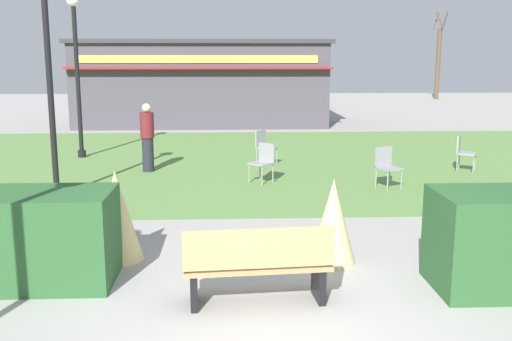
{
  "coord_description": "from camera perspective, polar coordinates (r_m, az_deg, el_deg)",
  "views": [
    {
      "loc": [
        -0.46,
        -5.86,
        2.81
      ],
      "look_at": [
        -0.06,
        2.89,
        1.11
      ],
      "focal_mm": 41.13,
      "sensor_mm": 36.0,
      "label": 1
    }
  ],
  "objects": [
    {
      "name": "parked_car_west_slot",
      "position": [
        32.86,
        -5.45,
        7.19
      ],
      "size": [
        4.32,
        2.29,
        1.2
      ],
      "color": "#2D6638",
      "rests_on": "ground_plane"
    },
    {
      "name": "cafe_chair_west",
      "position": [
        15.54,
        0.78,
        2.57
      ],
      "size": [
        0.62,
        0.62,
        0.89
      ],
      "color": "gray",
      "rests_on": "ground_plane"
    },
    {
      "name": "person_strolling",
      "position": [
        14.71,
        -10.52,
        3.21
      ],
      "size": [
        0.34,
        0.34,
        1.69
      ],
      "rotation": [
        0.0,
        0.0,
        4.41
      ],
      "color": "#23232D",
      "rests_on": "ground_plane"
    },
    {
      "name": "food_kiosk",
      "position": [
        24.93,
        -5.24,
        8.52
      ],
      "size": [
        10.37,
        4.74,
        3.47
      ],
      "color": "#47424C",
      "rests_on": "ground_plane"
    },
    {
      "name": "cafe_chair_north",
      "position": [
        13.24,
        0.75,
        1.08
      ],
      "size": [
        0.62,
        0.62,
        0.89
      ],
      "color": "gray",
      "rests_on": "ground_plane"
    },
    {
      "name": "tree_right_bg",
      "position": [
        37.64,
        -17.15,
        11.2
      ],
      "size": [
        0.91,
        0.96,
        7.22
      ],
      "color": "brown",
      "rests_on": "ground_plane"
    },
    {
      "name": "park_bench",
      "position": [
        6.76,
        0.16,
        -9.16
      ],
      "size": [
        1.74,
        0.66,
        0.95
      ],
      "color": "tan",
      "rests_on": "ground_plane"
    },
    {
      "name": "lamppost_mid",
      "position": [
        12.34,
        -19.58,
        10.39
      ],
      "size": [
        0.36,
        0.36,
        4.5
      ],
      "color": "black",
      "rests_on": "ground_plane"
    },
    {
      "name": "cafe_chair_east",
      "position": [
        12.99,
        12.57,
        0.62
      ],
      "size": [
        0.59,
        0.59,
        0.89
      ],
      "color": "gray",
      "rests_on": "ground_plane"
    },
    {
      "name": "cafe_chair_center",
      "position": [
        15.46,
        19.5,
        1.89
      ],
      "size": [
        0.6,
        0.6,
        0.89
      ],
      "color": "gray",
      "rests_on": "ground_plane"
    },
    {
      "name": "lamppost_far",
      "position": [
        17.15,
        -17.07,
        10.54
      ],
      "size": [
        0.36,
        0.36,
        4.5
      ],
      "color": "black",
      "rests_on": "ground_plane"
    },
    {
      "name": "ornamental_grass_behind_right",
      "position": [
        8.13,
        7.5,
        -4.91
      ],
      "size": [
        0.65,
        0.65,
        1.19
      ],
      "primitive_type": "cone",
      "color": "#D1BC7F",
      "rests_on": "ground_plane"
    },
    {
      "name": "ground_plane",
      "position": [
        6.51,
        1.77,
        -14.56
      ],
      "size": [
        80.0,
        80.0,
        0.0
      ],
      "primitive_type": "plane",
      "color": "#999691"
    },
    {
      "name": "hedge_left",
      "position": [
        7.99,
        -23.02,
        -6.08
      ],
      "size": [
        2.63,
        1.1,
        1.17
      ],
      "primitive_type": "cube",
      "color": "#28562B",
      "rests_on": "ground_plane"
    },
    {
      "name": "tree_left_bg",
      "position": [
        41.44,
        17.3,
        10.08
      ],
      "size": [
        0.91,
        0.96,
        5.7
      ],
      "color": "brown",
      "rests_on": "ground_plane"
    },
    {
      "name": "parked_car_center_slot",
      "position": [
        32.98,
        3.06,
        7.23
      ],
      "size": [
        4.35,
        2.36,
        1.2
      ],
      "color": "navy",
      "rests_on": "ground_plane"
    },
    {
      "name": "lawn_patch",
      "position": [
        16.21,
        -0.93,
        1.04
      ],
      "size": [
        36.0,
        12.0,
        0.01
      ],
      "primitive_type": "cube",
      "color": "#5B8442",
      "rests_on": "ground_plane"
    },
    {
      "name": "ornamental_grass_behind_left",
      "position": [
        8.4,
        -13.41,
        -4.28
      ],
      "size": [
        0.71,
        0.71,
        1.28
      ],
      "primitive_type": "cone",
      "color": "#D1BC7F",
      "rests_on": "ground_plane"
    }
  ]
}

